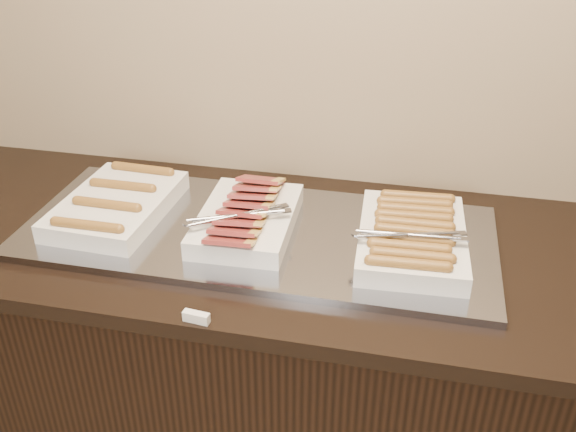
% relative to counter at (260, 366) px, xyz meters
% --- Properties ---
extents(counter, '(2.06, 0.76, 0.90)m').
position_rel_counter_xyz_m(counter, '(0.00, 0.00, 0.00)').
color(counter, black).
rests_on(counter, ground).
extents(warming_tray, '(1.20, 0.50, 0.02)m').
position_rel_counter_xyz_m(warming_tray, '(0.00, 0.00, 0.46)').
color(warming_tray, gray).
rests_on(warming_tray, counter).
extents(dish_left, '(0.27, 0.39, 0.07)m').
position_rel_counter_xyz_m(dish_left, '(-0.38, 0.00, 0.50)').
color(dish_left, silver).
rests_on(dish_left, warming_tray).
extents(dish_center, '(0.26, 0.37, 0.09)m').
position_rel_counter_xyz_m(dish_center, '(-0.02, -0.00, 0.50)').
color(dish_center, silver).
rests_on(dish_center, warming_tray).
extents(dish_right, '(0.28, 0.39, 0.08)m').
position_rel_counter_xyz_m(dish_right, '(0.39, -0.00, 0.50)').
color(dish_right, silver).
rests_on(dish_right, warming_tray).
extents(label_holder, '(0.06, 0.02, 0.02)m').
position_rel_counter_xyz_m(label_holder, '(-0.04, -0.36, 0.46)').
color(label_holder, silver).
rests_on(label_holder, counter).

